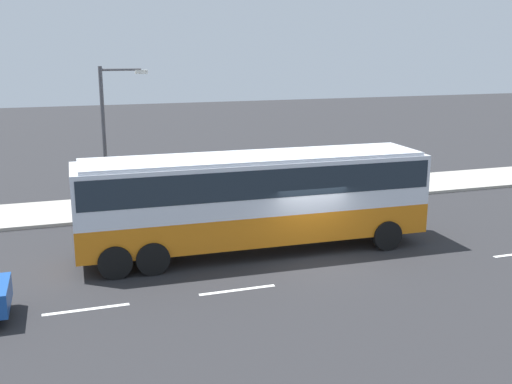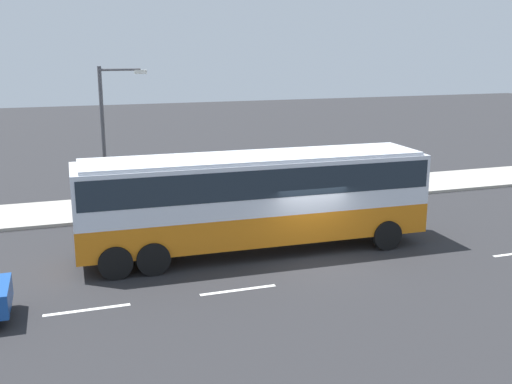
# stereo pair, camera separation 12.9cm
# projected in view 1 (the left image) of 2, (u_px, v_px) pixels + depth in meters

# --- Properties ---
(ground_plane) EXTENTS (120.00, 120.00, 0.00)m
(ground_plane) POSITION_uv_depth(u_px,v_px,m) (313.00, 259.00, 21.11)
(ground_plane) COLOR #28282B
(sidewalk_curb) EXTENTS (80.00, 4.00, 0.15)m
(sidewalk_curb) POSITION_uv_depth(u_px,v_px,m) (240.00, 198.00, 29.29)
(sidewalk_curb) COLOR #A8A399
(sidewalk_curb) RESTS_ON ground_plane
(lane_centreline) EXTENTS (33.61, 0.16, 0.01)m
(lane_centreline) POSITION_uv_depth(u_px,v_px,m) (226.00, 291.00, 18.36)
(lane_centreline) COLOR white
(lane_centreline) RESTS_ON ground_plane
(coach_bus) EXTENTS (12.54, 3.02, 3.54)m
(coach_bus) POSITION_uv_depth(u_px,v_px,m) (255.00, 193.00, 21.44)
(coach_bus) COLOR orange
(coach_bus) RESTS_ON ground_plane
(pedestrian_near_curb) EXTENTS (0.32, 0.32, 1.55)m
(pedestrian_near_curb) POSITION_uv_depth(u_px,v_px,m) (375.00, 168.00, 31.52)
(pedestrian_near_curb) COLOR #38334C
(pedestrian_near_curb) RESTS_ON sidewalk_curb
(street_lamp) EXTENTS (1.97, 0.24, 6.32)m
(street_lamp) POSITION_uv_depth(u_px,v_px,m) (109.00, 131.00, 24.89)
(street_lamp) COLOR #47474C
(street_lamp) RESTS_ON sidewalk_curb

